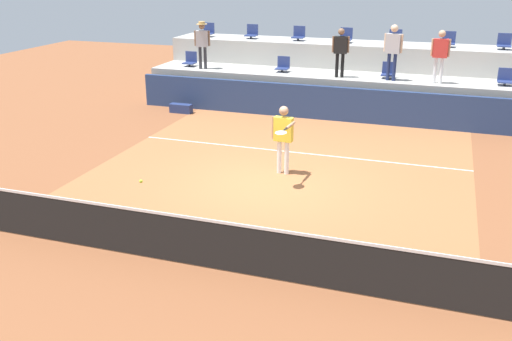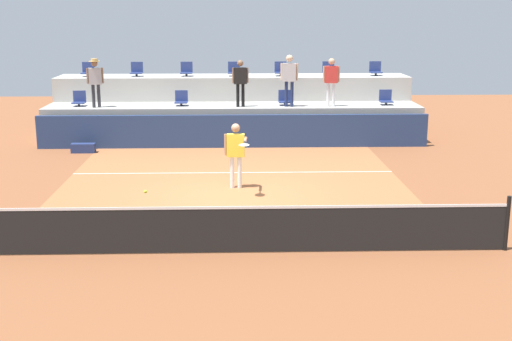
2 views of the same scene
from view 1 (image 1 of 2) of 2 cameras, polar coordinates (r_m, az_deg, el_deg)
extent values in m
plane|color=brown|center=(13.13, 1.49, -1.37)|extent=(40.00, 40.00, 0.00)
cube|color=#A36038|center=(14.02, 2.70, 0.08)|extent=(9.00, 10.00, 0.01)
cube|color=silver|center=(15.30, 4.15, 1.82)|extent=(9.00, 0.06, 0.00)
cube|color=black|center=(9.53, -5.67, -7.28)|extent=(10.40, 0.01, 0.87)
cube|color=white|center=(9.33, -5.77, -4.90)|extent=(10.40, 0.02, 0.05)
cube|color=navy|center=(18.52, 7.04, 6.77)|extent=(13.00, 0.16, 1.10)
cube|color=#ADAAA3|center=(19.75, 7.84, 7.81)|extent=(13.00, 1.80, 1.25)
cube|color=#ADAAA3|center=(21.41, 8.85, 9.89)|extent=(13.00, 1.80, 2.10)
cylinder|color=#2D2D33|center=(21.11, -6.73, 10.53)|extent=(0.08, 0.08, 0.10)
cube|color=navy|center=(21.10, -6.74, 10.72)|extent=(0.44, 0.40, 0.04)
cube|color=navy|center=(21.22, -6.55, 11.36)|extent=(0.44, 0.04, 0.38)
cylinder|color=#2D2D33|center=(19.88, 2.66, 10.04)|extent=(0.08, 0.08, 0.10)
cube|color=navy|center=(19.87, 2.66, 10.24)|extent=(0.44, 0.40, 0.04)
cube|color=navy|center=(20.01, 2.82, 10.92)|extent=(0.44, 0.04, 0.38)
cylinder|color=#2D2D33|center=(19.23, 13.16, 9.18)|extent=(0.08, 0.08, 0.10)
cube|color=navy|center=(19.21, 13.18, 9.38)|extent=(0.44, 0.40, 0.04)
cube|color=navy|center=(19.35, 13.29, 10.08)|extent=(0.44, 0.04, 0.38)
cylinder|color=#2D2D33|center=(19.23, 23.80, 7.99)|extent=(0.08, 0.08, 0.10)
cube|color=navy|center=(19.21, 23.83, 8.19)|extent=(0.44, 0.40, 0.04)
cube|color=navy|center=(19.35, 23.88, 8.90)|extent=(0.44, 0.04, 0.38)
cylinder|color=#2D2D33|center=(22.62, -4.93, 13.43)|extent=(0.08, 0.08, 0.10)
cube|color=navy|center=(22.61, -4.93, 13.60)|extent=(0.44, 0.40, 0.04)
cube|color=navy|center=(22.76, -4.77, 14.18)|extent=(0.44, 0.04, 0.38)
cylinder|color=#2D2D33|center=(21.98, -0.51, 13.29)|extent=(0.08, 0.08, 0.10)
cube|color=navy|center=(21.97, -0.51, 13.48)|extent=(0.44, 0.40, 0.04)
cube|color=navy|center=(22.11, -0.35, 14.07)|extent=(0.44, 0.04, 0.38)
cylinder|color=#2D2D33|center=(21.45, 4.26, 13.07)|extent=(0.08, 0.08, 0.10)
cube|color=navy|center=(21.44, 4.26, 13.25)|extent=(0.44, 0.40, 0.04)
cube|color=navy|center=(21.59, 4.40, 13.86)|extent=(0.44, 0.04, 0.38)
cylinder|color=#2D2D33|center=(21.09, 9.00, 12.75)|extent=(0.08, 0.08, 0.10)
cube|color=navy|center=(21.08, 9.01, 12.94)|extent=(0.44, 0.40, 0.04)
cube|color=navy|center=(21.23, 9.13, 13.56)|extent=(0.44, 0.04, 0.38)
cylinder|color=#2D2D33|center=(20.86, 13.80, 12.35)|extent=(0.08, 0.08, 0.10)
cube|color=navy|center=(20.86, 13.82, 12.54)|extent=(0.44, 0.40, 0.04)
cube|color=navy|center=(21.01, 13.92, 13.16)|extent=(0.44, 0.04, 0.38)
cylinder|color=#2D2D33|center=(20.79, 18.82, 11.83)|extent=(0.08, 0.08, 0.10)
cube|color=navy|center=(20.78, 18.84, 12.02)|extent=(0.44, 0.40, 0.04)
cube|color=navy|center=(20.93, 18.91, 12.65)|extent=(0.44, 0.04, 0.38)
cylinder|color=#2D2D33|center=(20.86, 23.72, 11.24)|extent=(0.08, 0.08, 0.10)
cube|color=navy|center=(20.85, 23.75, 11.43)|extent=(0.44, 0.40, 0.04)
cube|color=navy|center=(21.00, 23.80, 12.06)|extent=(0.44, 0.04, 0.38)
cylinder|color=white|center=(13.69, 2.36, 1.39)|extent=(0.12, 0.12, 0.83)
cylinder|color=white|center=(13.63, 3.11, 1.29)|extent=(0.12, 0.12, 0.83)
cube|color=yellow|center=(13.44, 2.79, 4.19)|extent=(0.46, 0.21, 0.59)
sphere|color=#A87A5B|center=(13.32, 2.82, 6.04)|extent=(0.24, 0.24, 0.22)
cylinder|color=#A87A5B|center=(13.52, 1.75, 4.37)|extent=(0.07, 0.07, 0.55)
cylinder|color=#A87A5B|center=(13.07, 3.49, 4.58)|extent=(0.10, 0.53, 0.07)
cylinder|color=black|center=(12.74, 2.96, 4.17)|extent=(0.05, 0.26, 0.04)
ellipsoid|color=silver|center=(12.49, 2.53, 3.84)|extent=(0.28, 0.34, 0.03)
cylinder|color=#2D2D33|center=(20.52, -5.64, 11.26)|extent=(0.13, 0.13, 0.78)
cylinder|color=#2D2D33|center=(20.49, -5.14, 11.26)|extent=(0.13, 0.13, 0.78)
cube|color=#B2B2B7|center=(20.41, -5.46, 13.11)|extent=(0.45, 0.27, 0.55)
sphere|color=#846047|center=(20.36, -5.50, 14.29)|extent=(0.26, 0.26, 0.21)
cylinder|color=#846047|center=(20.46, -6.16, 13.14)|extent=(0.08, 0.08, 0.52)
cylinder|color=#846047|center=(20.37, -4.76, 13.16)|extent=(0.08, 0.08, 0.52)
cylinder|color=tan|center=(20.36, -5.50, 14.50)|extent=(0.46, 0.46, 0.01)
cylinder|color=tan|center=(20.35, -5.51, 14.63)|extent=(0.27, 0.27, 0.09)
cylinder|color=black|center=(19.08, 8.17, 10.46)|extent=(0.13, 0.13, 0.78)
cylinder|color=black|center=(19.08, 8.72, 10.43)|extent=(0.13, 0.13, 0.78)
cube|color=black|center=(18.98, 8.55, 12.43)|extent=(0.45, 0.24, 0.55)
sphere|color=#846047|center=(18.92, 8.62, 13.70)|extent=(0.24, 0.24, 0.21)
cylinder|color=#846047|center=(18.98, 7.79, 12.52)|extent=(0.08, 0.08, 0.52)
cylinder|color=#846047|center=(18.97, 9.31, 12.44)|extent=(0.08, 0.08, 0.52)
cylinder|color=navy|center=(18.88, 13.22, 10.16)|extent=(0.13, 0.13, 0.87)
cylinder|color=navy|center=(18.82, 13.80, 10.08)|extent=(0.13, 0.13, 0.87)
cube|color=#B2B2B7|center=(18.74, 13.70, 12.34)|extent=(0.50, 0.28, 0.61)
sphere|color=beige|center=(18.69, 13.82, 13.77)|extent=(0.28, 0.28, 0.23)
cylinder|color=beige|center=(18.82, 12.91, 12.49)|extent=(0.08, 0.08, 0.58)
cylinder|color=beige|center=(18.66, 14.50, 12.30)|extent=(0.08, 0.08, 0.58)
cylinder|color=white|center=(18.79, 17.63, 9.61)|extent=(0.11, 0.11, 0.81)
cylinder|color=white|center=(18.79, 18.20, 9.55)|extent=(0.11, 0.11, 0.81)
cube|color=red|center=(18.68, 18.14, 11.65)|extent=(0.44, 0.19, 0.57)
sphere|color=tan|center=(18.63, 18.29, 12.98)|extent=(0.22, 0.22, 0.22)
cylinder|color=tan|center=(18.68, 17.36, 11.79)|extent=(0.07, 0.07, 0.54)
cylinder|color=tan|center=(18.68, 18.94, 11.62)|extent=(0.07, 0.07, 0.54)
sphere|color=#CCE033|center=(11.10, -11.54, -1.08)|extent=(0.07, 0.07, 0.07)
cube|color=navy|center=(19.52, -7.58, 6.23)|extent=(0.76, 0.28, 0.30)
camera|label=2|loc=(5.48, -118.71, -14.69)|focal=46.73mm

